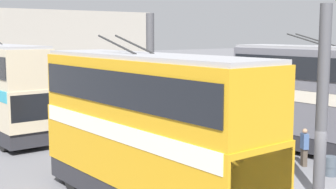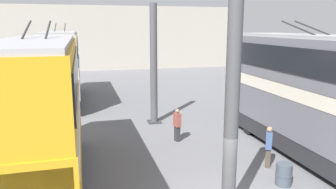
# 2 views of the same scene
# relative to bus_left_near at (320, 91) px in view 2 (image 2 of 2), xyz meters

# --- Properties ---
(depot_back_wall) EXTENTS (0.50, 36.00, 8.25)m
(depot_back_wall) POSITION_rel_bus_left_near_xyz_m (32.19, 5.46, 1.13)
(depot_back_wall) COLOR #A8A093
(depot_back_wall) RESTS_ON ground_plane
(support_column_near) EXTENTS (0.75, 0.75, 6.92)m
(support_column_near) POSITION_rel_bus_left_near_xyz_m (-2.99, 5.46, 0.34)
(support_column_near) COLOR #4C4C51
(support_column_near) RESTS_ON ground_plane
(support_column_far) EXTENTS (0.75, 0.75, 6.92)m
(support_column_far) POSITION_rel_bus_left_near_xyz_m (7.21, 5.46, 0.34)
(support_column_far) COLOR #4C4C51
(support_column_far) RESTS_ON ground_plane
(bus_left_near) EXTENTS (10.79, 2.54, 5.90)m
(bus_left_near) POSITION_rel_bus_left_near_xyz_m (0.00, 0.00, 0.00)
(bus_left_near) COLOR black
(bus_left_near) RESTS_ON ground_plane
(bus_right_near) EXTENTS (9.89, 2.54, 5.85)m
(bus_right_near) POSITION_rel_bus_left_near_xyz_m (-0.07, 10.91, -0.03)
(bus_right_near) COLOR black
(bus_right_near) RESTS_ON ground_plane
(bus_right_far) EXTENTS (10.14, 2.54, 5.88)m
(bus_right_far) POSITION_rel_bus_left_near_xyz_m (14.42, 10.91, -0.01)
(bus_right_far) COLOR black
(bus_right_far) RESTS_ON ground_plane
(person_aisle_midway) EXTENTS (0.46, 0.32, 1.65)m
(person_aisle_midway) POSITION_rel_bus_left_near_xyz_m (3.74, 5.05, -2.12)
(person_aisle_midway) COLOR #2D2D33
(person_aisle_midway) RESTS_ON ground_plane
(person_by_left_row) EXTENTS (0.48, 0.42, 1.71)m
(person_by_left_row) POSITION_rel_bus_left_near_xyz_m (-0.16, 2.36, -2.09)
(person_by_left_row) COLOR #473D33
(person_by_left_row) RESTS_ON ground_plane
(oil_drum) EXTENTS (0.60, 0.60, 0.81)m
(oil_drum) POSITION_rel_bus_left_near_xyz_m (-1.69, 2.66, -2.59)
(oil_drum) COLOR #424C56
(oil_drum) RESTS_ON ground_plane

